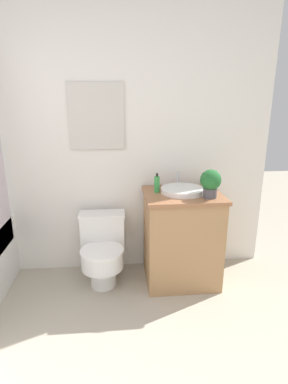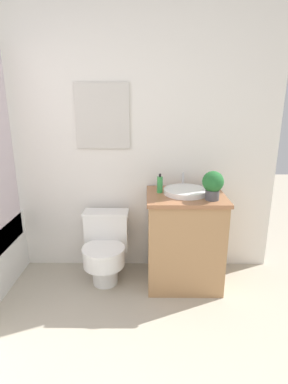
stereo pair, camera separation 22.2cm
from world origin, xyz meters
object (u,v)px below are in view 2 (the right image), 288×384
at_px(soap_bottle, 160,184).
at_px(potted_plant, 213,184).
at_px(sink, 186,191).
at_px(toilet, 105,247).

bearing_deg(soap_bottle, potted_plant, -25.44).
height_order(sink, soap_bottle, soap_bottle).
bearing_deg(soap_bottle, toilet, -176.89).
relative_size(sink, potted_plant, 1.76).
relative_size(toilet, potted_plant, 2.64).
bearing_deg(soap_bottle, sink, -8.48).
bearing_deg(sink, potted_plant, -40.38).
bearing_deg(potted_plant, sink, 139.62).
xyz_separation_m(toilet, potted_plant, (0.85, -0.16, 0.60)).
distance_m(sink, soap_bottle, 0.22).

